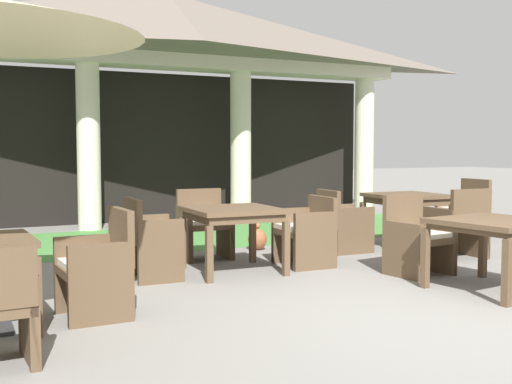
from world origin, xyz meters
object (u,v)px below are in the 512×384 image
(patio_chair_near_foreground_south, at_px, (458,225))
(patio_chair_far_back_north, at_px, (204,226))
(patio_chair_far_back_west, at_px, (151,240))
(patio_chair_far_back_east, at_px, (306,232))
(patio_table_far_back, at_px, (233,216))
(terracotta_urn, at_px, (257,239))
(patio_chair_near_foreground_west, at_px, (343,223))
(patio_chair_near_foreground_east, at_px, (464,213))
(patio_chair_mid_left_north, at_px, (417,239))
(patio_chair_mid_right_east, at_px, (98,268))
(patio_table_near_foreground, at_px, (407,201))
(patio_table_mid_left, at_px, (494,228))

(patio_chair_near_foreground_south, bearing_deg, patio_chair_far_back_north, 156.05)
(patio_chair_far_back_west, bearing_deg, patio_chair_far_back_north, 135.02)
(patio_chair_far_back_east, xyz_separation_m, patio_chair_far_back_north, (-0.92, 0.98, 0.02))
(patio_chair_near_foreground_south, bearing_deg, patio_table_far_back, 173.02)
(patio_table_far_back, relative_size, terracotta_urn, 2.70)
(patio_chair_near_foreground_west, relative_size, patio_chair_far_back_north, 0.96)
(terracotta_urn, bearing_deg, patio_chair_near_foreground_east, -13.22)
(patio_chair_far_back_east, bearing_deg, patio_chair_mid_left_north, -138.40)
(patio_chair_near_foreground_south, relative_size, patio_chair_mid_right_east, 1.00)
(patio_chair_near_foreground_east, xyz_separation_m, patio_chair_near_foreground_south, (-1.10, -1.02, -0.01))
(patio_chair_far_back_east, bearing_deg, patio_chair_near_foreground_south, -100.36)
(patio_chair_far_back_east, xyz_separation_m, terracotta_urn, (0.00, 1.31, -0.25))
(patio_table_far_back, distance_m, patio_chair_far_back_north, 0.97)
(patio_chair_near_foreground_east, bearing_deg, patio_table_far_back, 99.87)
(patio_chair_mid_right_east, bearing_deg, patio_chair_near_foreground_south, -82.40)
(patio_chair_near_foreground_west, distance_m, patio_chair_near_foreground_south, 1.50)
(patio_chair_near_foreground_west, xyz_separation_m, patio_chair_near_foreground_south, (1.02, -1.10, 0.03))
(patio_table_far_back, relative_size, patio_chair_far_back_west, 1.14)
(patio_chair_far_back_west, height_order, patio_chair_far_back_north, patio_chair_far_back_north)
(patio_chair_near_foreground_east, bearing_deg, terracotta_urn, 78.83)
(patio_table_near_foreground, distance_m, patio_chair_near_foreground_west, 1.09)
(patio_chair_mid_right_east, relative_size, patio_chair_far_back_north, 1.03)
(patio_chair_far_back_east, bearing_deg, patio_table_near_foreground, -70.91)
(patio_table_mid_left, bearing_deg, patio_table_near_foreground, 67.85)
(patio_chair_mid_left_north, bearing_deg, patio_chair_near_foreground_south, -161.91)
(patio_chair_near_foreground_west, distance_m, patio_chair_far_back_west, 2.93)
(patio_chair_near_foreground_south, height_order, patio_chair_far_back_east, patio_chair_near_foreground_south)
(patio_chair_near_foreground_west, bearing_deg, patio_chair_far_back_north, -97.57)
(patio_table_far_back, bearing_deg, patio_chair_far_back_north, 88.04)
(patio_chair_mid_left_north, relative_size, patio_chair_far_back_west, 1.01)
(patio_chair_far_back_north, bearing_deg, patio_chair_near_foreground_west, 172.34)
(patio_table_mid_left, height_order, patio_chair_mid_right_east, patio_chair_mid_right_east)
(patio_chair_mid_left_north, distance_m, terracotta_urn, 2.47)
(patio_chair_near_foreground_west, bearing_deg, patio_chair_far_back_west, -76.19)
(patio_table_near_foreground, bearing_deg, patio_chair_near_foreground_east, -2.05)
(patio_chair_mid_right_east, bearing_deg, patio_table_far_back, -57.04)
(patio_chair_near_foreground_east, height_order, patio_table_mid_left, patio_chair_near_foreground_east)
(patio_table_near_foreground, bearing_deg, patio_chair_far_back_east, -162.88)
(patio_table_far_back, relative_size, patio_chair_far_back_north, 1.14)
(patio_table_mid_left, bearing_deg, terracotta_urn, 106.33)
(patio_table_near_foreground, relative_size, patio_chair_mid_left_north, 1.11)
(patio_table_near_foreground, height_order, patio_chair_near_foreground_east, patio_chair_near_foreground_east)
(patio_chair_near_foreground_west, height_order, patio_chair_far_back_east, patio_chair_near_foreground_west)
(patio_table_near_foreground, relative_size, patio_chair_near_foreground_south, 1.10)
(patio_chair_near_foreground_west, height_order, patio_table_mid_left, patio_chair_near_foreground_west)
(patio_table_far_back, bearing_deg, terracotta_urn, 53.29)
(patio_chair_far_back_north, bearing_deg, patio_table_mid_left, 124.43)
(patio_table_near_foreground, height_order, patio_chair_near_foreground_west, patio_chair_near_foreground_west)
(patio_chair_mid_left_north, distance_m, patio_chair_far_back_east, 1.30)
(patio_chair_near_foreground_east, distance_m, terracotta_urn, 3.18)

